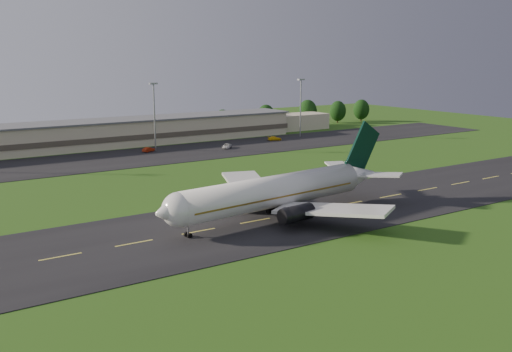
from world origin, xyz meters
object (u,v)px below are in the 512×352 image
service_vehicle_b (148,149)px  service_vehicle_c (227,146)px  light_mast_centre (154,108)px  terminal (139,131)px  airliner (276,192)px  service_vehicle_d (275,138)px  light_mast_east (301,101)px

service_vehicle_b → service_vehicle_c: 23.96m
light_mast_centre → service_vehicle_b: size_ratio=4.85×
terminal → airliner: bearing=-97.7°
service_vehicle_b → service_vehicle_d: service_vehicle_b is taller
light_mast_east → service_vehicle_c: size_ratio=4.09×
airliner → light_mast_centre: 81.14m
service_vehicle_b → service_vehicle_d: size_ratio=0.90×
airliner → light_mast_centre: light_mast_centre is taller
light_mast_centre → service_vehicle_d: size_ratio=4.35×
terminal → service_vehicle_d: 44.98m
terminal → light_mast_centre: size_ratio=7.13×
service_vehicle_c → service_vehicle_b: bearing=-156.6°
terminal → light_mast_centre: bearing=-95.0°
light_mast_east → service_vehicle_b: bearing=-178.6°
terminal → service_vehicle_c: 30.99m
service_vehicle_b → light_mast_centre: bearing=-90.5°
service_vehicle_b → service_vehicle_c: (22.92, -6.96, -0.00)m
light_mast_centre → service_vehicle_d: bearing=-3.7°
airliner → service_vehicle_b: airliner is taller
airliner → service_vehicle_b: (8.60, 78.49, -3.87)m
airliner → service_vehicle_d: size_ratio=10.95×
terminal → service_vehicle_d: size_ratio=30.99×
light_mast_east → service_vehicle_d: light_mast_east is taller
airliner → service_vehicle_d: airliner is taller
service_vehicle_b → service_vehicle_d: (45.00, -1.29, -0.01)m
light_mast_centre → service_vehicle_c: bearing=-22.7°
terminal → service_vehicle_c: size_ratio=29.15×
light_mast_east → light_mast_centre: bearing=180.0°
airliner → service_vehicle_c: (31.52, 71.53, -3.87)m
terminal → service_vehicle_c: bearing=-52.9°
terminal → light_mast_centre: (-1.40, -16.18, 8.75)m
light_mast_centre → light_mast_east: bearing=0.0°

